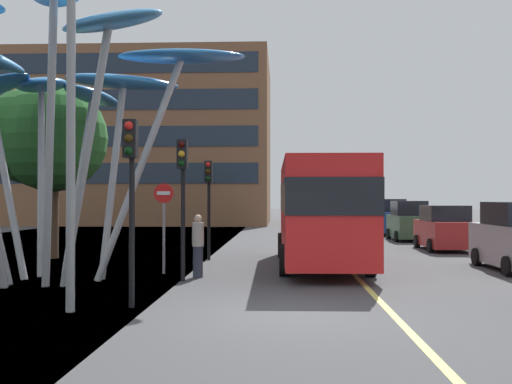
{
  "coord_description": "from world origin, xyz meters",
  "views": [
    {
      "loc": [
        -0.14,
        -11.81,
        2.29
      ],
      "look_at": [
        -0.93,
        7.0,
        2.5
      ],
      "focal_mm": 41.6,
      "sensor_mm": 36.0,
      "label": 1
    }
  ],
  "objects_px": {
    "red_bus": "(320,206)",
    "street_lamp": "(89,71)",
    "car_far_side": "(389,218)",
    "pedestrian": "(198,246)",
    "car_side_street": "(409,222)",
    "traffic_light_kerb_far": "(183,179)",
    "no_entry_sign": "(164,214)",
    "traffic_light_island_mid": "(209,188)",
    "car_parked_far": "(445,229)",
    "leaf_sculpture": "(41,71)",
    "traffic_light_kerb_near": "(131,172)"
  },
  "relations": [
    {
      "from": "car_side_street",
      "to": "car_far_side",
      "type": "xyz_separation_m",
      "value": [
        -0.05,
        5.52,
        0.05
      ]
    },
    {
      "from": "car_parked_far",
      "to": "car_side_street",
      "type": "bearing_deg",
      "value": 92.75
    },
    {
      "from": "pedestrian",
      "to": "car_parked_far",
      "type": "bearing_deg",
      "value": 44.45
    },
    {
      "from": "car_side_street",
      "to": "car_far_side",
      "type": "distance_m",
      "value": 5.52
    },
    {
      "from": "traffic_light_kerb_far",
      "to": "car_parked_far",
      "type": "relative_size",
      "value": 0.97
    },
    {
      "from": "street_lamp",
      "to": "traffic_light_island_mid",
      "type": "bearing_deg",
      "value": 83.16
    },
    {
      "from": "no_entry_sign",
      "to": "street_lamp",
      "type": "bearing_deg",
      "value": -92.98
    },
    {
      "from": "traffic_light_kerb_far",
      "to": "pedestrian",
      "type": "bearing_deg",
      "value": 70.37
    },
    {
      "from": "car_far_side",
      "to": "pedestrian",
      "type": "xyz_separation_m",
      "value": [
        -9.33,
        -21.02,
        -0.13
      ]
    },
    {
      "from": "pedestrian",
      "to": "traffic_light_kerb_far",
      "type": "bearing_deg",
      "value": -109.63
    },
    {
      "from": "car_side_street",
      "to": "car_far_side",
      "type": "height_order",
      "value": "car_far_side"
    },
    {
      "from": "traffic_light_kerb_far",
      "to": "no_entry_sign",
      "type": "height_order",
      "value": "traffic_light_kerb_far"
    },
    {
      "from": "red_bus",
      "to": "pedestrian",
      "type": "bearing_deg",
      "value": -141.02
    },
    {
      "from": "traffic_light_kerb_near",
      "to": "car_far_side",
      "type": "height_order",
      "value": "traffic_light_kerb_near"
    },
    {
      "from": "leaf_sculpture",
      "to": "car_far_side",
      "type": "height_order",
      "value": "leaf_sculpture"
    },
    {
      "from": "traffic_light_island_mid",
      "to": "no_entry_sign",
      "type": "xyz_separation_m",
      "value": [
        -0.89,
        -3.94,
        -0.84
      ]
    },
    {
      "from": "red_bus",
      "to": "car_side_street",
      "type": "height_order",
      "value": "red_bus"
    },
    {
      "from": "car_far_side",
      "to": "no_entry_sign",
      "type": "height_order",
      "value": "no_entry_sign"
    },
    {
      "from": "traffic_light_kerb_far",
      "to": "street_lamp",
      "type": "distance_m",
      "value": 5.03
    },
    {
      "from": "red_bus",
      "to": "no_entry_sign",
      "type": "xyz_separation_m",
      "value": [
        -4.9,
        -2.22,
        -0.2
      ]
    },
    {
      "from": "traffic_light_island_mid",
      "to": "no_entry_sign",
      "type": "bearing_deg",
      "value": -102.7
    },
    {
      "from": "leaf_sculpture",
      "to": "car_parked_far",
      "type": "height_order",
      "value": "leaf_sculpture"
    },
    {
      "from": "red_bus",
      "to": "car_far_side",
      "type": "xyz_separation_m",
      "value": [
        5.59,
        18.0,
        -0.98
      ]
    },
    {
      "from": "traffic_light_island_mid",
      "to": "car_far_side",
      "type": "relative_size",
      "value": 0.81
    },
    {
      "from": "red_bus",
      "to": "no_entry_sign",
      "type": "distance_m",
      "value": 5.38
    },
    {
      "from": "car_far_side",
      "to": "no_entry_sign",
      "type": "xyz_separation_m",
      "value": [
        -10.49,
        -20.22,
        0.77
      ]
    },
    {
      "from": "red_bus",
      "to": "pedestrian",
      "type": "xyz_separation_m",
      "value": [
        -3.73,
        -3.02,
        -1.11
      ]
    },
    {
      "from": "leaf_sculpture",
      "to": "car_side_street",
      "type": "relative_size",
      "value": 2.92
    },
    {
      "from": "street_lamp",
      "to": "car_far_side",
      "type": "bearing_deg",
      "value": 67.69
    },
    {
      "from": "car_side_street",
      "to": "pedestrian",
      "type": "distance_m",
      "value": 18.12
    },
    {
      "from": "traffic_light_kerb_near",
      "to": "car_side_street",
      "type": "xyz_separation_m",
      "value": [
        10.11,
        20.37,
        -1.84
      ]
    },
    {
      "from": "pedestrian",
      "to": "street_lamp",
      "type": "bearing_deg",
      "value": -105.57
    },
    {
      "from": "car_parked_far",
      "to": "car_side_street",
      "type": "relative_size",
      "value": 1.06
    },
    {
      "from": "leaf_sculpture",
      "to": "car_far_side",
      "type": "xyz_separation_m",
      "value": [
        13.49,
        22.25,
        -4.73
      ]
    },
    {
      "from": "traffic_light_island_mid",
      "to": "street_lamp",
      "type": "height_order",
      "value": "street_lamp"
    },
    {
      "from": "traffic_light_island_mid",
      "to": "street_lamp",
      "type": "relative_size",
      "value": 0.48
    },
    {
      "from": "car_far_side",
      "to": "street_lamp",
      "type": "xyz_separation_m",
      "value": [
        -10.81,
        -26.33,
        3.83
      ]
    },
    {
      "from": "pedestrian",
      "to": "traffic_light_kerb_near",
      "type": "bearing_deg",
      "value": -98.49
    },
    {
      "from": "red_bus",
      "to": "street_lamp",
      "type": "height_order",
      "value": "street_lamp"
    },
    {
      "from": "leaf_sculpture",
      "to": "traffic_light_kerb_near",
      "type": "bearing_deg",
      "value": -46.67
    },
    {
      "from": "car_parked_far",
      "to": "no_entry_sign",
      "type": "distance_m",
      "value": 13.92
    },
    {
      "from": "traffic_light_island_mid",
      "to": "car_far_side",
      "type": "xyz_separation_m",
      "value": [
        9.6,
        16.28,
        -1.62
      ]
    },
    {
      "from": "red_bus",
      "to": "traffic_light_kerb_near",
      "type": "relative_size",
      "value": 2.46
    },
    {
      "from": "car_side_street",
      "to": "no_entry_sign",
      "type": "relative_size",
      "value": 1.38
    },
    {
      "from": "red_bus",
      "to": "pedestrian",
      "type": "distance_m",
      "value": 4.93
    },
    {
      "from": "street_lamp",
      "to": "pedestrian",
      "type": "xyz_separation_m",
      "value": [
        1.48,
        5.31,
        -3.96
      ]
    },
    {
      "from": "leaf_sculpture",
      "to": "street_lamp",
      "type": "xyz_separation_m",
      "value": [
        2.68,
        -4.08,
        -0.89
      ]
    },
    {
      "from": "car_far_side",
      "to": "pedestrian",
      "type": "distance_m",
      "value": 23.0
    },
    {
      "from": "car_far_side",
      "to": "pedestrian",
      "type": "bearing_deg",
      "value": -113.93
    },
    {
      "from": "red_bus",
      "to": "traffic_light_kerb_far",
      "type": "height_order",
      "value": "traffic_light_kerb_far"
    }
  ]
}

